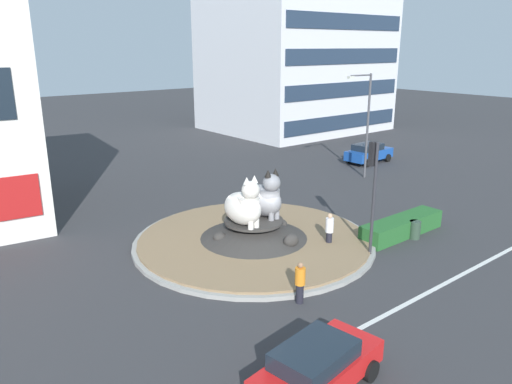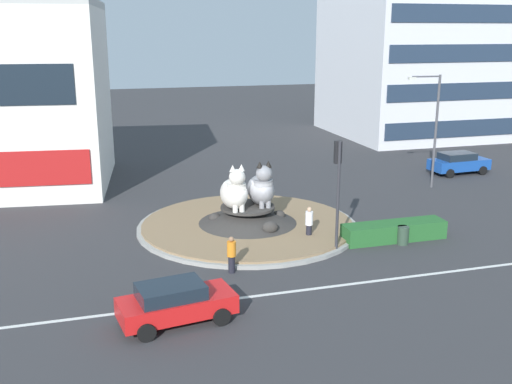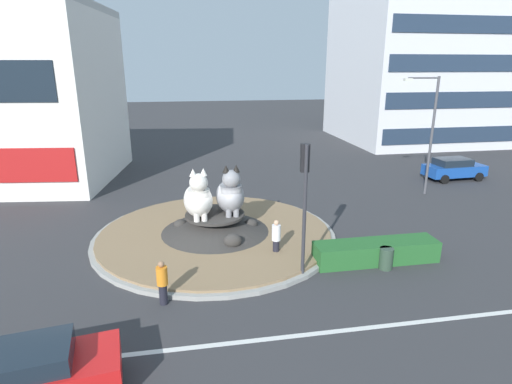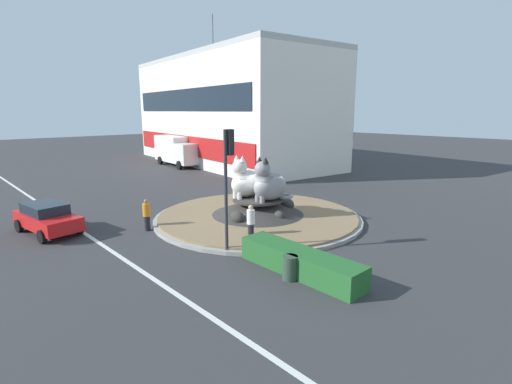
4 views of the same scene
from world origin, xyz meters
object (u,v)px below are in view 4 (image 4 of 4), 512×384
shophouse_block (229,111)px  litter_bin (290,268)px  cat_statue_grey (269,184)px  traffic_light_mast (228,169)px  broadleaf_tree_behind_island (258,112)px  delivery_box_truck (177,150)px  pedestrian_white_shirt (251,222)px  cat_statue_white (246,182)px  pedestrian_orange_shirt (147,214)px  sedan_on_far_lane (47,218)px

shophouse_block → litter_bin: shophouse_block is taller
cat_statue_grey → traffic_light_mast: bearing=25.7°
broadleaf_tree_behind_island → delivery_box_truck: bearing=-163.1°
broadleaf_tree_behind_island → litter_bin: (18.33, -15.46, -5.38)m
broadleaf_tree_behind_island → pedestrian_white_shirt: size_ratio=5.00×
cat_statue_white → delivery_box_truck: bearing=-115.4°
shophouse_block → litter_bin: (26.69, -18.58, -5.52)m
delivery_box_truck → litter_bin: (28.31, -12.42, -1.29)m
cat_statue_grey → traffic_light_mast: 5.33m
traffic_light_mast → delivery_box_truck: size_ratio=0.69×
litter_bin → traffic_light_mast: bearing=179.8°
cat_statue_white → delivery_box_truck: 22.51m
broadleaf_tree_behind_island → pedestrian_white_shirt: broadleaf_tree_behind_island is taller
shophouse_block → pedestrian_orange_shirt: (17.86, -19.66, -5.13)m
broadleaf_tree_behind_island → pedestrian_white_shirt: bearing=-43.9°
cat_statue_grey → shophouse_block: size_ratio=0.09×
broadleaf_tree_behind_island → litter_bin: bearing=-40.1°
cat_statue_white → pedestrian_orange_shirt: cat_statue_white is taller
cat_statue_grey → pedestrian_white_shirt: (1.62, -2.75, -1.19)m
traffic_light_mast → broadleaf_tree_behind_island: broadleaf_tree_behind_island is taller
cat_statue_white → cat_statue_grey: cat_statue_grey is taller
shophouse_block → sedan_on_far_lane: 28.29m
pedestrian_orange_shirt → sedan_on_far_lane: pedestrian_orange_shirt is taller
broadleaf_tree_behind_island → litter_bin: 24.57m
cat_statue_white → cat_statue_grey: bearing=97.7°
sedan_on_far_lane → cat_statue_white: bearing=55.3°
cat_statue_grey → litter_bin: bearing=51.1°
traffic_light_mast → cat_statue_white: bearing=45.7°
litter_bin → broadleaf_tree_behind_island: bearing=139.9°
traffic_light_mast → pedestrian_white_shirt: (-0.63, 1.82, -2.76)m
sedan_on_far_lane → broadleaf_tree_behind_island: bearing=99.1°
cat_statue_grey → delivery_box_truck: size_ratio=0.32×
cat_statue_grey → sedan_on_far_lane: (-6.03, -9.51, -1.30)m
broadleaf_tree_behind_island → shophouse_block: bearing=159.6°
cat_statue_white → shophouse_block: 24.39m
pedestrian_orange_shirt → cat_statue_grey: bearing=175.8°
traffic_light_mast → sedan_on_far_lane: bearing=124.8°
pedestrian_white_shirt → sedan_on_far_lane: 10.22m
broadleaf_tree_behind_island → pedestrian_orange_shirt: bearing=-60.1°
sedan_on_far_lane → delivery_box_truck: delivery_box_truck is taller
traffic_light_mast → shophouse_block: bearing=55.3°
delivery_box_truck → cat_statue_grey: bearing=-13.8°
traffic_light_mast → broadleaf_tree_behind_island: size_ratio=0.62×
delivery_box_truck → shophouse_block: bearing=80.7°
pedestrian_orange_shirt → litter_bin: size_ratio=1.81×
cat_statue_white → pedestrian_orange_shirt: (-1.50, -5.35, -1.23)m
cat_statue_grey → broadleaf_tree_behind_island: 17.01m
pedestrian_white_shirt → litter_bin: pedestrian_white_shirt is taller
shophouse_block → pedestrian_orange_shirt: 27.05m
shophouse_block → broadleaf_tree_behind_island: size_ratio=3.36×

